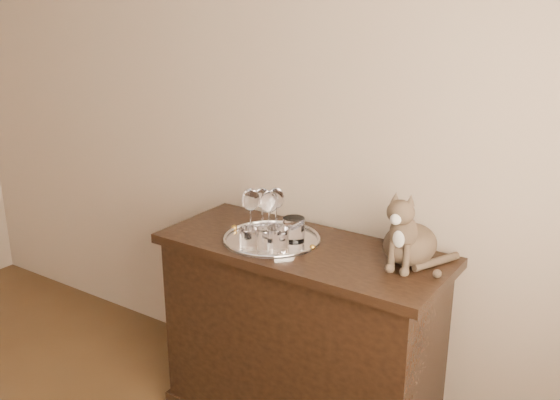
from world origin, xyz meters
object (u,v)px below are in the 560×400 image
Objects in this scene: sideboard at (301,338)px; tumbler_a at (278,239)px; wine_glass_d at (269,213)px; wine_glass_c at (251,212)px; cat at (411,225)px; tray at (272,240)px; tumbler_b at (249,238)px; wine_glass_b at (276,209)px; wine_glass_a at (263,209)px; tumbler_c at (294,230)px.

sideboard is 0.50m from tumbler_a.
tumbler_a is at bearing -43.39° from wine_glass_d.
sideboard is 6.09× the size of wine_glass_d.
wine_glass_d is at bearing 18.97° from wine_glass_c.
wine_glass_d is at bearing -179.60° from sideboard.
tray is at bearing -169.32° from cat.
wine_glass_c is 2.39× the size of tumbler_b.
tumbler_b is (-0.11, -0.04, -0.01)m from tumbler_a.
cat reaches higher than wine_glass_b.
wine_glass_d reaches higher than wine_glass_a.
cat is (0.59, 0.08, 0.04)m from wine_glass_d.
wine_glass_c is (-0.06, -0.10, 0.01)m from wine_glass_b.
wine_glass_a reaches higher than tumbler_b.
tumbler_c is 0.48m from cat.
tray is 3.99× the size of tumbler_c.
wine_glass_d reaches higher than tumbler_b.
wine_glass_b is (-0.05, 0.10, 0.10)m from tray.
sideboard is 12.40× the size of tumbler_a.
sideboard is 0.56m from wine_glass_b.
wine_glass_a is at bearing 139.50° from tumbler_a.
cat reaches higher than tray.
wine_glass_c is 1.99× the size of tumbler_c.
wine_glass_a is 0.99× the size of wine_glass_b.
wine_glass_c is at bearing -170.51° from tumbler_c.
tumbler_c is at bearing 91.42° from tumbler_a.
tumbler_a is at bearing -88.58° from tumbler_c.
cat is at bearing 8.26° from wine_glass_d.
tumbler_b is (-0.15, -0.16, 0.47)m from sideboard.
wine_glass_d is (-0.16, -0.00, 0.53)m from sideboard.
wine_glass_d is 1.97× the size of tumbler_c.
wine_glass_a is (-0.10, 0.08, 0.10)m from tray.
wine_glass_c is at bearing -161.03° from wine_glass_d.
cat reaches higher than sideboard.
wine_glass_b is at bearing 102.78° from wine_glass_d.
tumbler_b is at bearing -134.33° from sideboard.
wine_glass_b is at bearing 26.62° from wine_glass_a.
tray is 4.79× the size of tumbler_b.
sideboard is at bearing -6.57° from tumbler_c.
tumbler_a is at bearing -40.50° from wine_glass_a.
wine_glass_d is 2.36× the size of tumbler_b.
wine_glass_b reaches higher than wine_glass_a.
wine_glass_c reaches higher than wine_glass_a.
tumbler_a is (0.19, -0.16, -0.04)m from wine_glass_a.
wine_glass_b is 2.23× the size of tumbler_b.
tumbler_c is (0.08, 0.03, 0.05)m from tray.
wine_glass_a is 0.93× the size of wine_glass_c.
cat reaches higher than tumbler_b.
cat is (0.43, 0.08, 0.58)m from sideboard.
wine_glass_c is (-0.23, -0.03, 0.53)m from sideboard.
wine_glass_c reaches higher than wine_glass_b.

